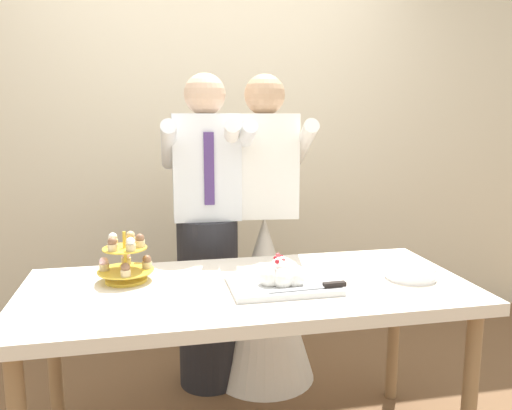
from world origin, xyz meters
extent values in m
cube|color=beige|center=(0.00, 1.42, 1.45)|extent=(5.20, 0.10, 2.90)
cube|color=silver|center=(0.00, 0.00, 0.75)|extent=(1.80, 0.80, 0.05)
cylinder|color=olive|center=(0.82, -0.32, 0.36)|extent=(0.06, 0.06, 0.72)
cylinder|color=olive|center=(-0.82, 0.32, 0.36)|extent=(0.06, 0.06, 0.72)
cylinder|color=olive|center=(0.82, 0.32, 0.36)|extent=(0.06, 0.06, 0.72)
cylinder|color=gold|center=(-0.49, 0.15, 0.78)|extent=(0.17, 0.17, 0.01)
cylinder|color=gold|center=(-0.49, 0.15, 0.88)|extent=(0.01, 0.01, 0.21)
cylinder|color=gold|center=(-0.49, 0.15, 0.82)|extent=(0.23, 0.23, 0.01)
cylinder|color=#D1B784|center=(-0.40, 0.16, 0.84)|extent=(0.04, 0.04, 0.03)
sphere|color=brown|center=(-0.40, 0.16, 0.86)|extent=(0.04, 0.04, 0.04)
cylinder|color=#D1B784|center=(-0.49, 0.24, 0.84)|extent=(0.04, 0.04, 0.03)
sphere|color=#EAB7C6|center=(-0.49, 0.24, 0.86)|extent=(0.04, 0.04, 0.04)
cylinder|color=#D1B784|center=(-0.57, 0.16, 0.84)|extent=(0.04, 0.04, 0.03)
sphere|color=#EAB7C6|center=(-0.57, 0.16, 0.86)|extent=(0.04, 0.04, 0.04)
cylinder|color=#D1B784|center=(-0.48, 0.06, 0.84)|extent=(0.04, 0.04, 0.03)
sphere|color=brown|center=(-0.48, 0.06, 0.86)|extent=(0.04, 0.04, 0.04)
cylinder|color=gold|center=(-0.49, 0.15, 0.92)|extent=(0.18, 0.18, 0.01)
cylinder|color=#D1B784|center=(-0.42, 0.15, 0.93)|extent=(0.04, 0.04, 0.03)
sphere|color=brown|center=(-0.42, 0.15, 0.96)|extent=(0.04, 0.04, 0.04)
cylinder|color=#D1B784|center=(-0.46, 0.21, 0.93)|extent=(0.04, 0.04, 0.03)
sphere|color=#D6B27A|center=(-0.46, 0.21, 0.96)|extent=(0.04, 0.04, 0.04)
cylinder|color=#D1B784|center=(-0.53, 0.19, 0.93)|extent=(0.04, 0.04, 0.03)
sphere|color=white|center=(-0.53, 0.19, 0.96)|extent=(0.04, 0.04, 0.04)
cylinder|color=#D1B784|center=(-0.53, 0.11, 0.93)|extent=(0.04, 0.04, 0.03)
sphere|color=brown|center=(-0.53, 0.11, 0.96)|extent=(0.04, 0.04, 0.04)
cylinder|color=#D1B784|center=(-0.46, 0.09, 0.93)|extent=(0.04, 0.04, 0.03)
sphere|color=white|center=(-0.46, 0.09, 0.96)|extent=(0.04, 0.04, 0.04)
cube|color=silver|center=(0.13, -0.05, 0.79)|extent=(0.42, 0.31, 0.02)
sphere|color=white|center=(0.19, -0.05, 0.82)|extent=(0.07, 0.07, 0.07)
sphere|color=white|center=(0.18, 0.01, 0.82)|extent=(0.07, 0.07, 0.07)
sphere|color=white|center=(0.12, -0.01, 0.83)|extent=(0.08, 0.08, 0.08)
sphere|color=white|center=(0.08, -0.03, 0.83)|extent=(0.09, 0.09, 0.09)
sphere|color=white|center=(0.07, -0.08, 0.83)|extent=(0.09, 0.09, 0.09)
sphere|color=white|center=(0.12, -0.11, 0.83)|extent=(0.08, 0.08, 0.08)
sphere|color=white|center=(0.17, -0.10, 0.83)|extent=(0.08, 0.08, 0.08)
sphere|color=white|center=(0.13, -0.05, 0.84)|extent=(0.11, 0.11, 0.11)
sphere|color=#B21923|center=(0.11, -0.03, 0.89)|extent=(0.02, 0.02, 0.02)
sphere|color=#B21923|center=(0.10, -0.09, 0.89)|extent=(0.02, 0.02, 0.02)
sphere|color=#DB474C|center=(0.13, -0.07, 0.89)|extent=(0.02, 0.02, 0.02)
sphere|color=#DB474C|center=(0.11, -0.06, 0.89)|extent=(0.02, 0.02, 0.02)
sphere|color=#DB474C|center=(0.13, 0.01, 0.89)|extent=(0.02, 0.02, 0.02)
sphere|color=#B21923|center=(0.13, -0.02, 0.89)|extent=(0.02, 0.02, 0.02)
cube|color=silver|center=(0.16, -0.17, 0.80)|extent=(0.23, 0.03, 0.00)
cube|color=black|center=(0.31, -0.16, 0.81)|extent=(0.09, 0.03, 0.02)
cylinder|color=white|center=(0.69, -0.06, 0.78)|extent=(0.21, 0.21, 0.01)
cylinder|color=white|center=(0.68, -0.05, 0.79)|extent=(0.21, 0.21, 0.01)
cylinder|color=white|center=(0.68, -0.06, 0.80)|extent=(0.21, 0.21, 0.01)
cylinder|color=white|center=(0.68, -0.05, 0.81)|extent=(0.21, 0.21, 0.01)
cylinder|color=white|center=(0.69, -0.06, 0.82)|extent=(0.21, 0.21, 0.01)
cylinder|color=#232328|center=(-0.09, 0.67, 0.46)|extent=(0.32, 0.32, 0.92)
cube|color=white|center=(-0.09, 0.67, 1.19)|extent=(0.35, 0.21, 0.54)
sphere|color=#D8B293|center=(-0.09, 0.67, 1.55)|extent=(0.21, 0.21, 0.21)
cylinder|color=white|center=(-0.28, 0.67, 1.30)|extent=(0.09, 0.49, 0.28)
cylinder|color=white|center=(0.10, 0.66, 1.30)|extent=(0.09, 0.49, 0.28)
cube|color=#4C3372|center=(-0.09, 0.56, 1.19)|extent=(0.05, 0.01, 0.36)
cone|color=white|center=(0.22, 0.67, 0.46)|extent=(0.56, 0.56, 0.92)
cube|color=white|center=(0.22, 0.67, 1.19)|extent=(0.36, 0.24, 0.54)
sphere|color=tan|center=(0.22, 0.67, 1.55)|extent=(0.21, 0.21, 0.21)
cylinder|color=white|center=(0.04, 0.69, 1.30)|extent=(0.13, 0.49, 0.28)
cylinder|color=white|center=(0.42, 0.65, 1.30)|extent=(0.13, 0.49, 0.28)
camera|label=1|loc=(-0.38, -1.95, 1.46)|focal=36.02mm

